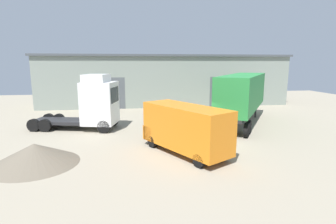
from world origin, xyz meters
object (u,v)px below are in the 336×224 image
delivery_van_orange (184,127)px  container_trailer_green (243,93)px  gravel_pile (35,154)px  tractor_unit_white (94,104)px

delivery_van_orange → container_trailer_green: bearing=-73.9°
container_trailer_green → delivery_van_orange: container_trailer_green is taller
delivery_van_orange → gravel_pile: (-7.99, -0.71, -0.96)m
container_trailer_green → delivery_van_orange: (-6.53, -6.78, -1.15)m
container_trailer_green → gravel_pile: container_trailer_green is taller
gravel_pile → tractor_unit_white: bearing=73.4°
delivery_van_orange → tractor_unit_white: bearing=12.2°
container_trailer_green → gravel_pile: (-14.52, -7.49, -2.11)m
tractor_unit_white → delivery_van_orange: (5.85, -6.45, -0.53)m
tractor_unit_white → delivery_van_orange: size_ratio=1.16×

